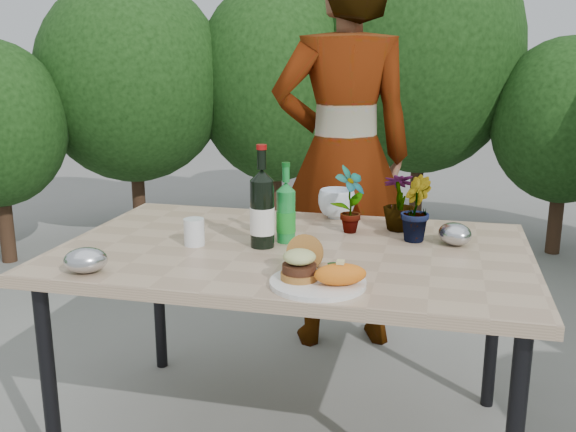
% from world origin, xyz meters
% --- Properties ---
extents(patio_table, '(1.60, 1.00, 0.75)m').
position_xyz_m(patio_table, '(0.00, 0.00, 0.69)').
color(patio_table, tan).
rests_on(patio_table, ground).
extents(shrub_hedge, '(6.85, 5.23, 2.33)m').
position_xyz_m(shrub_hedge, '(0.40, 1.68, 1.17)').
color(shrub_hedge, '#382316').
rests_on(shrub_hedge, ground).
extents(dinner_plate, '(0.28, 0.28, 0.01)m').
position_xyz_m(dinner_plate, '(0.16, -0.35, 0.76)').
color(dinner_plate, white).
rests_on(dinner_plate, patio_table).
extents(burger_stack, '(0.11, 0.16, 0.11)m').
position_xyz_m(burger_stack, '(0.10, -0.34, 0.81)').
color(burger_stack, '#B7722D').
rests_on(burger_stack, dinner_plate).
extents(sweet_potato, '(0.17, 0.12, 0.06)m').
position_xyz_m(sweet_potato, '(0.22, -0.37, 0.80)').
color(sweet_potato, orange).
rests_on(sweet_potato, dinner_plate).
extents(grilled_veg, '(0.08, 0.05, 0.03)m').
position_xyz_m(grilled_veg, '(0.17, -0.26, 0.78)').
color(grilled_veg, olive).
rests_on(grilled_veg, dinner_plate).
extents(wine_bottle, '(0.09, 0.09, 0.36)m').
position_xyz_m(wine_bottle, '(-0.11, -0.02, 0.88)').
color(wine_bottle, black).
rests_on(wine_bottle, patio_table).
extents(sparkling_water, '(0.07, 0.07, 0.29)m').
position_xyz_m(sparkling_water, '(-0.04, 0.06, 0.85)').
color(sparkling_water, '#188432').
rests_on(sparkling_water, patio_table).
extents(plastic_cup, '(0.07, 0.07, 0.09)m').
position_xyz_m(plastic_cup, '(-0.34, -0.06, 0.80)').
color(plastic_cup, white).
rests_on(plastic_cup, patio_table).
extents(seedling_left, '(0.15, 0.16, 0.25)m').
position_xyz_m(seedling_left, '(0.16, 0.23, 0.88)').
color(seedling_left, '#265B1F').
rests_on(seedling_left, patio_table).
extents(seedling_mid, '(0.13, 0.15, 0.23)m').
position_xyz_m(seedling_mid, '(0.40, 0.18, 0.87)').
color(seedling_mid, '#21591E').
rests_on(seedling_mid, patio_table).
extents(seedling_right, '(0.14, 0.14, 0.22)m').
position_xyz_m(seedling_right, '(0.34, 0.31, 0.86)').
color(seedling_right, '#23521C').
rests_on(seedling_right, patio_table).
extents(blue_bowl, '(0.17, 0.17, 0.12)m').
position_xyz_m(blue_bowl, '(0.08, 0.44, 0.81)').
color(blue_bowl, white).
rests_on(blue_bowl, patio_table).
extents(foil_packet_left, '(0.16, 0.15, 0.08)m').
position_xyz_m(foil_packet_left, '(-0.56, -0.41, 0.79)').
color(foil_packet_left, '#BABCC1').
rests_on(foil_packet_left, patio_table).
extents(foil_packet_right, '(0.16, 0.17, 0.08)m').
position_xyz_m(foil_packet_right, '(0.54, 0.16, 0.79)').
color(foil_packet_right, '#B4B7BB').
rests_on(foil_packet_right, patio_table).
extents(person, '(0.79, 0.65, 1.86)m').
position_xyz_m(person, '(0.03, 0.90, 0.93)').
color(person, '#A66753').
rests_on(person, ground).
extents(terracotta_pot, '(0.17, 0.17, 0.14)m').
position_xyz_m(terracotta_pot, '(-1.47, 1.93, 0.07)').
color(terracotta_pot, '#AD572C').
rests_on(terracotta_pot, ground).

